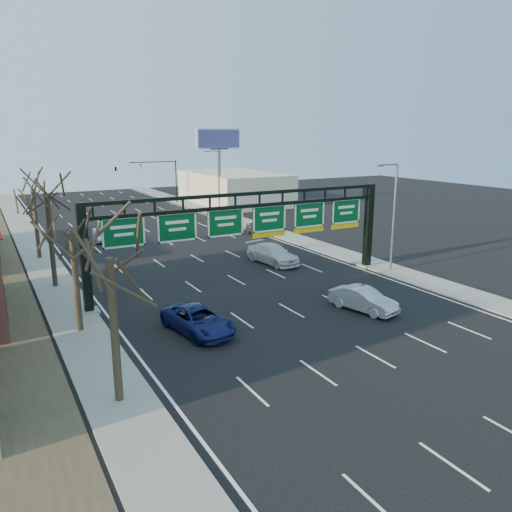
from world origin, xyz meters
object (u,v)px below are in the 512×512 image
car_blue_suv (198,320)px  car_silver_sedan (363,299)px  sign_gantry (250,226)px  car_white_wagon (273,254)px

car_blue_suv → car_silver_sedan: 11.04m
sign_gantry → car_blue_suv: sign_gantry is taller
car_white_wagon → car_silver_sedan: bearing=-102.8°
car_silver_sedan → car_white_wagon: car_white_wagon is taller
car_blue_suv → car_silver_sedan: car_silver_sedan is taller
sign_gantry → car_silver_sedan: size_ratio=5.31×
sign_gantry → car_blue_suv: 10.21m
sign_gantry → car_silver_sedan: 9.99m
car_silver_sedan → car_blue_suv: bearing=156.1°
car_blue_suv → car_silver_sedan: bearing=-19.4°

